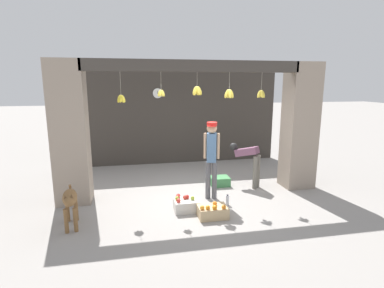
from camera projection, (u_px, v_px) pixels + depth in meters
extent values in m
plane|color=gray|center=(196.00, 198.00, 6.68)|extent=(60.00, 60.00, 0.00)
cube|color=#38332D|center=(176.00, 116.00, 9.37)|extent=(6.50, 0.12, 2.98)
cube|color=gray|center=(70.00, 133.00, 6.17)|extent=(0.70, 0.60, 2.98)
cube|color=gray|center=(300.00, 126.00, 7.16)|extent=(0.70, 0.60, 2.98)
cube|color=#3D3833|center=(195.00, 66.00, 6.22)|extent=(4.60, 0.24, 0.24)
cylinder|color=#B2AD99|center=(120.00, 83.00, 6.02)|extent=(0.01, 0.01, 0.47)
ellipsoid|color=yellow|center=(123.00, 99.00, 6.09)|extent=(0.11, 0.06, 0.17)
ellipsoid|color=yellow|center=(123.00, 99.00, 6.12)|extent=(0.10, 0.10, 0.18)
ellipsoid|color=yellow|center=(121.00, 99.00, 6.12)|extent=(0.07, 0.11, 0.18)
ellipsoid|color=yellow|center=(119.00, 99.00, 6.09)|extent=(0.11, 0.09, 0.18)
ellipsoid|color=yellow|center=(119.00, 99.00, 6.06)|extent=(0.11, 0.09, 0.18)
ellipsoid|color=yellow|center=(121.00, 99.00, 6.04)|extent=(0.07, 0.11, 0.18)
ellipsoid|color=yellow|center=(122.00, 99.00, 6.05)|extent=(0.10, 0.10, 0.18)
cylinder|color=#B2AD99|center=(161.00, 81.00, 6.13)|extent=(0.01, 0.01, 0.37)
ellipsoid|color=yellow|center=(163.00, 93.00, 6.19)|extent=(0.10, 0.05, 0.15)
ellipsoid|color=yellow|center=(162.00, 93.00, 6.22)|extent=(0.08, 0.10, 0.16)
ellipsoid|color=yellow|center=(160.00, 93.00, 6.21)|extent=(0.08, 0.10, 0.16)
ellipsoid|color=yellow|center=(159.00, 93.00, 6.18)|extent=(0.10, 0.05, 0.15)
ellipsoid|color=yellow|center=(160.00, 93.00, 6.15)|extent=(0.08, 0.10, 0.16)
ellipsoid|color=yellow|center=(162.00, 93.00, 6.16)|extent=(0.08, 0.10, 0.16)
cylinder|color=#B2AD99|center=(197.00, 79.00, 6.31)|extent=(0.01, 0.01, 0.30)
ellipsoid|color=gold|center=(200.00, 91.00, 6.37)|extent=(0.14, 0.07, 0.21)
ellipsoid|color=gold|center=(197.00, 91.00, 6.41)|extent=(0.10, 0.14, 0.22)
ellipsoid|color=gold|center=(195.00, 91.00, 6.38)|extent=(0.13, 0.11, 0.22)
ellipsoid|color=gold|center=(195.00, 91.00, 6.32)|extent=(0.13, 0.11, 0.22)
ellipsoid|color=gold|center=(198.00, 91.00, 6.31)|extent=(0.10, 0.14, 0.22)
cylinder|color=#B2AD99|center=(229.00, 81.00, 6.45)|extent=(0.01, 0.01, 0.37)
ellipsoid|color=yellow|center=(231.00, 94.00, 6.52)|extent=(0.14, 0.08, 0.21)
ellipsoid|color=yellow|center=(228.00, 94.00, 6.56)|extent=(0.08, 0.14, 0.21)
ellipsoid|color=yellow|center=(227.00, 94.00, 6.50)|extent=(0.14, 0.08, 0.21)
ellipsoid|color=yellow|center=(230.00, 94.00, 6.46)|extent=(0.08, 0.14, 0.21)
cylinder|color=#B2AD99|center=(262.00, 81.00, 6.56)|extent=(0.01, 0.01, 0.38)
ellipsoid|color=yellow|center=(263.00, 94.00, 6.62)|extent=(0.12, 0.07, 0.19)
ellipsoid|color=yellow|center=(260.00, 94.00, 6.66)|extent=(0.07, 0.12, 0.19)
ellipsoid|color=yellow|center=(259.00, 94.00, 6.60)|extent=(0.12, 0.07, 0.19)
ellipsoid|color=yellow|center=(262.00, 94.00, 6.57)|extent=(0.07, 0.12, 0.19)
ellipsoid|color=brown|center=(70.00, 197.00, 5.24)|extent=(0.33, 0.64, 0.25)
cylinder|color=brown|center=(75.00, 220.00, 5.12)|extent=(0.07, 0.07, 0.43)
cylinder|color=brown|center=(66.00, 221.00, 5.07)|extent=(0.07, 0.07, 0.43)
cylinder|color=brown|center=(76.00, 209.00, 5.55)|extent=(0.07, 0.07, 0.43)
cylinder|color=brown|center=(68.00, 210.00, 5.50)|extent=(0.07, 0.07, 0.43)
ellipsoid|color=brown|center=(69.00, 201.00, 4.92)|extent=(0.19, 0.25, 0.17)
cone|color=brown|center=(72.00, 196.00, 4.92)|extent=(0.05, 0.05, 0.07)
cone|color=brown|center=(65.00, 197.00, 4.89)|extent=(0.05, 0.05, 0.07)
cylinder|color=brown|center=(70.00, 190.00, 5.55)|extent=(0.07, 0.20, 0.25)
cylinder|color=#56565B|center=(214.00, 180.00, 6.56)|extent=(0.11, 0.11, 0.84)
cylinder|color=#56565B|center=(208.00, 180.00, 6.57)|extent=(0.11, 0.11, 0.84)
cube|color=#4C7099|center=(212.00, 148.00, 6.42)|extent=(0.24, 0.22, 0.63)
cylinder|color=tan|center=(218.00, 146.00, 6.39)|extent=(0.06, 0.06, 0.55)
cylinder|color=tan|center=(205.00, 146.00, 6.42)|extent=(0.06, 0.06, 0.55)
sphere|color=tan|center=(212.00, 128.00, 6.33)|extent=(0.22, 0.22, 0.22)
cylinder|color=red|center=(212.00, 124.00, 6.31)|extent=(0.22, 0.22, 0.08)
cube|color=red|center=(212.00, 126.00, 6.21)|extent=(0.21, 0.17, 0.01)
cylinder|color=#6B665B|center=(255.00, 173.00, 7.18)|extent=(0.11, 0.11, 0.80)
cylinder|color=#6B665B|center=(258.00, 171.00, 7.29)|extent=(0.11, 0.11, 0.80)
cube|color=#754760|center=(247.00, 152.00, 7.30)|extent=(0.56, 0.59, 0.31)
sphere|color=black|center=(234.00, 147.00, 7.50)|extent=(0.19, 0.19, 0.19)
cube|color=tan|center=(213.00, 212.00, 5.69)|extent=(0.55, 0.38, 0.22)
sphere|color=orange|center=(215.00, 208.00, 5.52)|extent=(0.08, 0.08, 0.08)
sphere|color=orange|center=(215.00, 203.00, 5.72)|extent=(0.08, 0.08, 0.08)
sphere|color=orange|center=(202.00, 208.00, 5.52)|extent=(0.08, 0.08, 0.08)
sphere|color=orange|center=(224.00, 207.00, 5.55)|extent=(0.08, 0.08, 0.08)
sphere|color=orange|center=(208.00, 208.00, 5.53)|extent=(0.08, 0.08, 0.08)
sphere|color=orange|center=(214.00, 207.00, 5.54)|extent=(0.08, 0.08, 0.08)
cube|color=silver|center=(186.00, 205.00, 6.00)|extent=(0.48, 0.42, 0.22)
sphere|color=red|center=(178.00, 196.00, 6.09)|extent=(0.08, 0.08, 0.08)
sphere|color=red|center=(185.00, 197.00, 6.00)|extent=(0.08, 0.08, 0.08)
sphere|color=#99B238|center=(177.00, 198.00, 5.95)|extent=(0.08, 0.08, 0.08)
sphere|color=#99B238|center=(193.00, 198.00, 5.97)|extent=(0.08, 0.08, 0.08)
sphere|color=red|center=(187.00, 197.00, 6.03)|extent=(0.08, 0.08, 0.08)
sphere|color=red|center=(178.00, 201.00, 5.83)|extent=(0.08, 0.08, 0.08)
sphere|color=red|center=(178.00, 197.00, 6.01)|extent=(0.08, 0.08, 0.08)
cube|color=#42844C|center=(220.00, 181.00, 7.45)|extent=(0.46, 0.37, 0.22)
cylinder|color=silver|center=(227.00, 200.00, 6.26)|extent=(0.07, 0.07, 0.21)
cylinder|color=black|center=(228.00, 195.00, 6.24)|extent=(0.04, 0.04, 0.02)
cylinder|color=black|center=(158.00, 93.00, 9.06)|extent=(0.32, 0.01, 0.32)
cylinder|color=white|center=(158.00, 93.00, 9.05)|extent=(0.30, 0.02, 0.30)
cube|color=black|center=(158.00, 92.00, 9.03)|extent=(0.01, 0.01, 0.08)
cube|color=black|center=(159.00, 93.00, 9.04)|extent=(0.11, 0.01, 0.01)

